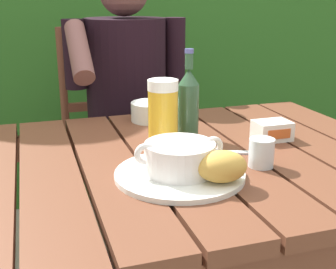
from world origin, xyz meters
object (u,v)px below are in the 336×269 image
(serving_plate, at_px, (180,174))
(diner_bowl, at_px, (151,111))
(beer_bottle, at_px, (189,102))
(beer_glass, at_px, (163,113))
(bread_roll, at_px, (222,166))
(chair_near_diner, at_px, (120,144))
(water_glass_small, at_px, (261,153))
(person_eating, at_px, (128,98))
(butter_tub, at_px, (272,130))
(table_knife, at_px, (220,152))
(soup_bowl, at_px, (180,157))

(serving_plate, relative_size, diner_bowl, 2.21)
(beer_bottle, relative_size, diner_bowl, 1.89)
(beer_glass, distance_m, diner_bowl, 0.26)
(bread_roll, distance_m, beer_glass, 0.31)
(chair_near_diner, xyz_separation_m, water_glass_small, (0.14, -1.01, 0.29))
(person_eating, bearing_deg, beer_bottle, -84.08)
(person_eating, xyz_separation_m, butter_tub, (0.28, -0.64, 0.03))
(bread_roll, xyz_separation_m, beer_bottle, (0.05, 0.35, 0.06))
(bread_roll, xyz_separation_m, butter_tub, (0.27, 0.26, -0.02))
(person_eating, relative_size, serving_plate, 4.23)
(diner_bowl, bearing_deg, table_knife, -76.82)
(butter_tub, xyz_separation_m, table_knife, (-0.19, -0.06, -0.02))
(soup_bowl, bearing_deg, beer_glass, 82.35)
(chair_near_diner, height_order, beer_bottle, chair_near_diner)
(beer_glass, relative_size, diner_bowl, 1.35)
(beer_bottle, xyz_separation_m, table_knife, (0.03, -0.16, -0.10))
(serving_plate, relative_size, beer_bottle, 1.17)
(beer_bottle, distance_m, butter_tub, 0.25)
(bread_roll, height_order, beer_bottle, beer_bottle)
(water_glass_small, bearing_deg, table_knife, 116.02)
(person_eating, xyz_separation_m, beer_glass, (-0.03, -0.59, 0.09))
(serving_plate, relative_size, beer_glass, 1.64)
(soup_bowl, bearing_deg, bread_roll, -49.40)
(butter_tub, bearing_deg, soup_bowl, -152.52)
(serving_plate, distance_m, butter_tub, 0.38)
(beer_glass, relative_size, table_knife, 1.23)
(butter_tub, bearing_deg, beer_bottle, 156.63)
(diner_bowl, bearing_deg, butter_tub, -47.50)
(serving_plate, bearing_deg, water_glass_small, 0.18)
(table_knife, relative_size, diner_bowl, 1.09)
(serving_plate, xyz_separation_m, table_knife, (0.15, 0.11, -0.00))
(beer_bottle, bearing_deg, chair_near_diner, 94.11)
(serving_plate, bearing_deg, beer_glass, 82.35)
(chair_near_diner, bearing_deg, beer_bottle, -85.89)
(bread_roll, bearing_deg, table_knife, 66.57)
(chair_near_diner, xyz_separation_m, diner_bowl, (0.00, -0.54, 0.29))
(chair_near_diner, bearing_deg, beer_glass, -92.68)
(serving_plate, distance_m, table_knife, 0.19)
(soup_bowl, xyz_separation_m, diner_bowl, (0.07, 0.47, -0.02))
(serving_plate, xyz_separation_m, beer_glass, (0.03, 0.23, 0.09))
(beer_glass, height_order, diner_bowl, beer_glass)
(bread_roll, relative_size, water_glass_small, 1.73)
(bread_roll, bearing_deg, serving_plate, 130.60)
(bread_roll, bearing_deg, person_eating, 90.20)
(beer_bottle, height_order, butter_tub, beer_bottle)
(serving_plate, height_order, butter_tub, butter_tub)
(butter_tub, xyz_separation_m, diner_bowl, (-0.27, 0.30, 0.00))
(beer_bottle, bearing_deg, soup_bowl, -113.90)
(beer_bottle, bearing_deg, water_glass_small, -72.25)
(soup_bowl, xyz_separation_m, water_glass_small, (0.21, 0.00, -0.01))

